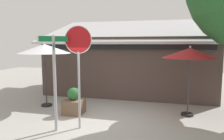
# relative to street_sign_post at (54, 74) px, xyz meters

# --- Properties ---
(ground_plane) EXTENTS (28.00, 28.00, 0.10)m
(ground_plane) POSITION_rel_street_sign_post_xyz_m (1.09, 1.20, -1.80)
(ground_plane) COLOR #9E9B93
(cafe_building) EXTENTS (8.86, 5.00, 4.12)m
(cafe_building) POSITION_rel_street_sign_post_xyz_m (1.30, 6.10, -0.18)
(cafe_building) COLOR #473833
(cafe_building) RESTS_ON ground
(street_sign_post) EXTENTS (0.77, 0.72, 2.86)m
(street_sign_post) POSITION_rel_street_sign_post_xyz_m (0.00, 0.00, 0.00)
(street_sign_post) COLOR #A8AAB2
(street_sign_post) RESTS_ON ground
(stop_sign) EXTENTS (0.84, 0.10, 3.16)m
(stop_sign) POSITION_rel_street_sign_post_xyz_m (0.62, 0.35, 0.48)
(stop_sign) COLOR #A8AAB2
(stop_sign) RESTS_ON ground
(patio_umbrella_ivory_left) EXTENTS (2.15, 2.15, 2.68)m
(patio_umbrella_ivory_left) POSITION_rel_street_sign_post_xyz_m (-1.66, 2.23, 0.65)
(patio_umbrella_ivory_left) COLOR black
(patio_umbrella_ivory_left) RESTS_ON ground
(patio_umbrella_crimson_center) EXTENTS (1.94, 1.94, 2.55)m
(patio_umbrella_crimson_center) POSITION_rel_street_sign_post_xyz_m (4.01, 2.39, 0.52)
(patio_umbrella_crimson_center) COLOR black
(patio_umbrella_crimson_center) RESTS_ON ground
(sidewalk_planter) EXTENTS (0.71, 0.71, 1.00)m
(sidewalk_planter) POSITION_rel_street_sign_post_xyz_m (-0.12, 1.58, -1.34)
(sidewalk_planter) COLOR brown
(sidewalk_planter) RESTS_ON ground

